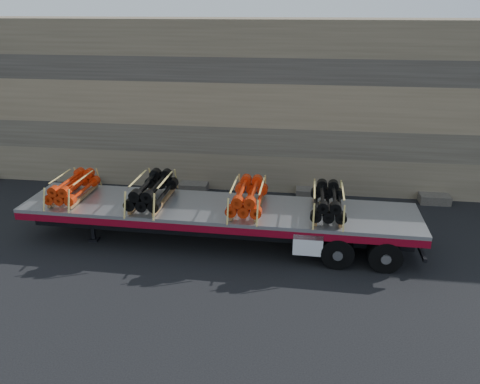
{
  "coord_description": "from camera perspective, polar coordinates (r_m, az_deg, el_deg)",
  "views": [
    {
      "loc": [
        1.46,
        -13.7,
        7.58
      ],
      "look_at": [
        -0.48,
        0.89,
        1.61
      ],
      "focal_mm": 35.0,
      "sensor_mm": 36.0,
      "label": 1
    }
  ],
  "objects": [
    {
      "name": "bundle_front",
      "position": [
        17.07,
        -19.68,
        0.51
      ],
      "size": [
        1.08,
        2.09,
        0.74
      ],
      "primitive_type": null,
      "rotation": [
        0.0,
        0.0,
        -0.02
      ],
      "color": "red",
      "rests_on": "trailer"
    },
    {
      "name": "rock_wall",
      "position": [
        20.66,
        3.42,
        10.65
      ],
      "size": [
        44.0,
        3.0,
        7.0
      ],
      "primitive_type": "cube",
      "color": "#7A6B54",
      "rests_on": "ground"
    },
    {
      "name": "ground",
      "position": [
        15.73,
        1.31,
        -6.75
      ],
      "size": [
        120.0,
        120.0,
        0.0
      ],
      "primitive_type": "plane",
      "color": "black",
      "rests_on": "ground"
    },
    {
      "name": "bundle_midrear",
      "position": [
        15.22,
        0.96,
        -0.64
      ],
      "size": [
        1.15,
        2.23,
        0.79
      ],
      "primitive_type": null,
      "rotation": [
        0.0,
        0.0,
        -0.02
      ],
      "color": "red",
      "rests_on": "trailer"
    },
    {
      "name": "trailer",
      "position": [
        15.81,
        -2.71,
        -3.93
      ],
      "size": [
        13.16,
        2.77,
        1.31
      ],
      "primitive_type": null,
      "rotation": [
        0.0,
        0.0,
        -0.02
      ],
      "color": "#B6B9BE",
      "rests_on": "ground"
    },
    {
      "name": "bundle_rear",
      "position": [
        15.13,
        10.66,
        -1.23
      ],
      "size": [
        1.12,
        2.17,
        0.76
      ],
      "primitive_type": null,
      "rotation": [
        0.0,
        0.0,
        -0.02
      ],
      "color": "black",
      "rests_on": "trailer"
    },
    {
      "name": "bundle_midfront",
      "position": [
        15.94,
        -10.65,
        0.1
      ],
      "size": [
        1.19,
        2.32,
        0.82
      ],
      "primitive_type": null,
      "rotation": [
        0.0,
        0.0,
        -0.02
      ],
      "color": "black",
      "rests_on": "trailer"
    }
  ]
}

